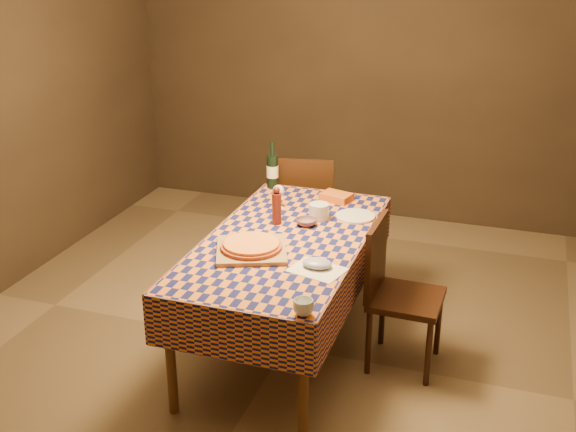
{
  "coord_description": "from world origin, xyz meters",
  "views": [
    {
      "loc": [
        1.3,
        -3.8,
        2.54
      ],
      "look_at": [
        0.0,
        0.05,
        0.9
      ],
      "focal_mm": 45.0,
      "sensor_mm": 36.0,
      "label": 1
    }
  ],
  "objects_px": {
    "dining_table": "(285,250)",
    "bowl": "(306,222)",
    "cutting_board": "(251,250)",
    "white_plate": "(355,216)",
    "chair_right": "(393,286)",
    "wine_bottle": "(272,170)",
    "pizza": "(251,245)",
    "chair_far": "(307,205)"
  },
  "relations": [
    {
      "from": "cutting_board",
      "to": "bowl",
      "type": "distance_m",
      "value": 0.52
    },
    {
      "from": "pizza",
      "to": "white_plate",
      "type": "xyz_separation_m",
      "value": [
        0.45,
        0.72,
        -0.03
      ]
    },
    {
      "from": "pizza",
      "to": "white_plate",
      "type": "bearing_deg",
      "value": 58.12
    },
    {
      "from": "dining_table",
      "to": "chair_far",
      "type": "bearing_deg",
      "value": 100.89
    },
    {
      "from": "dining_table",
      "to": "bowl",
      "type": "bearing_deg",
      "value": 76.83
    },
    {
      "from": "pizza",
      "to": "white_plate",
      "type": "distance_m",
      "value": 0.85
    },
    {
      "from": "wine_bottle",
      "to": "pizza",
      "type": "bearing_deg",
      "value": -76.51
    },
    {
      "from": "wine_bottle",
      "to": "white_plate",
      "type": "xyz_separation_m",
      "value": [
        0.71,
        -0.38,
        -0.12
      ]
    },
    {
      "from": "cutting_board",
      "to": "white_plate",
      "type": "xyz_separation_m",
      "value": [
        0.45,
        0.72,
        -0.01
      ]
    },
    {
      "from": "chair_right",
      "to": "wine_bottle",
      "type": "bearing_deg",
      "value": 143.15
    },
    {
      "from": "dining_table",
      "to": "chair_right",
      "type": "relative_size",
      "value": 1.98
    },
    {
      "from": "cutting_board",
      "to": "chair_right",
      "type": "xyz_separation_m",
      "value": [
        0.79,
        0.31,
        -0.26
      ]
    },
    {
      "from": "pizza",
      "to": "chair_far",
      "type": "relative_size",
      "value": 0.42
    },
    {
      "from": "bowl",
      "to": "chair_right",
      "type": "height_order",
      "value": "chair_right"
    },
    {
      "from": "wine_bottle",
      "to": "chair_right",
      "type": "height_order",
      "value": "wine_bottle"
    },
    {
      "from": "pizza",
      "to": "chair_right",
      "type": "height_order",
      "value": "chair_right"
    },
    {
      "from": "cutting_board",
      "to": "bowl",
      "type": "height_order",
      "value": "bowl"
    },
    {
      "from": "dining_table",
      "to": "pizza",
      "type": "height_order",
      "value": "pizza"
    },
    {
      "from": "cutting_board",
      "to": "chair_right",
      "type": "bearing_deg",
      "value": 21.46
    },
    {
      "from": "dining_table",
      "to": "chair_far",
      "type": "height_order",
      "value": "chair_far"
    },
    {
      "from": "cutting_board",
      "to": "bowl",
      "type": "relative_size",
      "value": 3.03
    },
    {
      "from": "cutting_board",
      "to": "chair_far",
      "type": "bearing_deg",
      "value": 94.11
    },
    {
      "from": "dining_table",
      "to": "bowl",
      "type": "height_order",
      "value": "bowl"
    },
    {
      "from": "wine_bottle",
      "to": "chair_right",
      "type": "relative_size",
      "value": 0.37
    },
    {
      "from": "pizza",
      "to": "white_plate",
      "type": "height_order",
      "value": "pizza"
    },
    {
      "from": "cutting_board",
      "to": "chair_far",
      "type": "distance_m",
      "value": 1.46
    },
    {
      "from": "dining_table",
      "to": "bowl",
      "type": "distance_m",
      "value": 0.27
    },
    {
      "from": "chair_far",
      "to": "chair_right",
      "type": "xyz_separation_m",
      "value": [
        0.89,
        -1.13,
        0.0
      ]
    },
    {
      "from": "wine_bottle",
      "to": "dining_table",
      "type": "bearing_deg",
      "value": -65.51
    },
    {
      "from": "cutting_board",
      "to": "white_plate",
      "type": "distance_m",
      "value": 0.85
    },
    {
      "from": "pizza",
      "to": "bowl",
      "type": "xyz_separation_m",
      "value": [
        0.18,
        0.49,
        -0.02
      ]
    },
    {
      "from": "cutting_board",
      "to": "chair_right",
      "type": "height_order",
      "value": "chair_right"
    },
    {
      "from": "white_plate",
      "to": "chair_right",
      "type": "height_order",
      "value": "chair_right"
    },
    {
      "from": "bowl",
      "to": "white_plate",
      "type": "distance_m",
      "value": 0.35
    },
    {
      "from": "dining_table",
      "to": "chair_right",
      "type": "height_order",
      "value": "chair_right"
    },
    {
      "from": "pizza",
      "to": "wine_bottle",
      "type": "xyz_separation_m",
      "value": [
        -0.26,
        1.1,
        0.08
      ]
    },
    {
      "from": "chair_far",
      "to": "cutting_board",
      "type": "bearing_deg",
      "value": -85.89
    },
    {
      "from": "pizza",
      "to": "wine_bottle",
      "type": "height_order",
      "value": "wine_bottle"
    },
    {
      "from": "wine_bottle",
      "to": "chair_right",
      "type": "xyz_separation_m",
      "value": [
        1.06,
        -0.79,
        -0.37
      ]
    },
    {
      "from": "white_plate",
      "to": "wine_bottle",
      "type": "bearing_deg",
      "value": 151.8
    },
    {
      "from": "chair_far",
      "to": "chair_right",
      "type": "bearing_deg",
      "value": -51.54
    },
    {
      "from": "wine_bottle",
      "to": "white_plate",
      "type": "distance_m",
      "value": 0.82
    }
  ]
}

